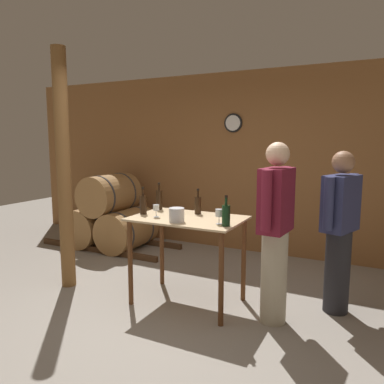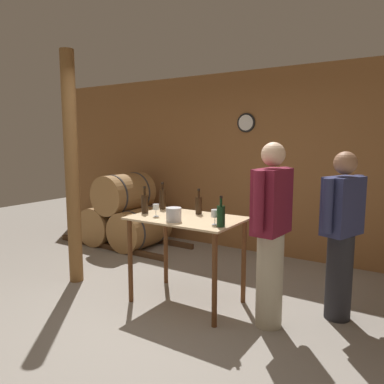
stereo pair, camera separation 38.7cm
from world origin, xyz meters
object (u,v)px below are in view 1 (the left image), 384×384
Objects in this scene: wine_glass_near_left at (156,208)px; person_visitor_with_scarf at (275,229)px; wine_bottle_center at (198,205)px; person_host at (340,229)px; wooden_post at (64,171)px; wine_bottle_left at (159,199)px; wine_bottle_right at (226,215)px; wine_glass_near_center at (219,213)px; ice_bucket at (177,215)px; wine_bottle_far_left at (143,204)px.

wine_glass_near_left is 1.22m from person_visitor_with_scarf.
person_visitor_with_scarf reaches higher than wine_bottle_center.
wine_bottle_center is 1.43m from person_host.
wooden_post is 8.74× the size of wine_bottle_left.
wooden_post is 1.70× the size of person_host.
wine_bottle_center is at bearing 140.73° from wine_bottle_right.
wine_bottle_right reaches higher than wine_glass_near_center.
ice_bucket is (-0.49, -0.05, -0.04)m from wine_bottle_right.
wine_glass_near_center is (0.89, -0.37, -0.02)m from wine_bottle_left.
wine_bottle_far_left is 1.03× the size of wine_bottle_right.
wine_bottle_center is at bearing 47.84° from wine_glass_near_left.
wine_bottle_left is 2.16× the size of wine_glass_near_center.
wooden_post is 1.12m from wine_bottle_left.
wooden_post reaches higher than wine_glass_near_center.
wine_bottle_center reaches higher than ice_bucket.
ice_bucket is at bearing -166.75° from wine_glass_near_center.
wine_glass_near_left is (0.19, -0.36, -0.03)m from wine_bottle_left.
wine_bottle_center is (1.47, 0.43, -0.34)m from wooden_post.
wine_bottle_left is at bearing 136.26° from ice_bucket.
wine_bottle_far_left is 1.00m from wine_bottle_right.
ice_bucket is 1.58m from person_host.
wine_glass_near_center is 1.19m from person_host.
wooden_post is 3.00m from person_host.
wooden_post is at bearing -170.43° from wine_bottle_far_left.
person_visitor_with_scarf is (0.91, 0.22, -0.09)m from ice_bucket.
wine_glass_near_left is 1.82m from person_host.
wooden_post is 1.98m from wine_bottle_right.
wine_bottle_far_left is 1.42m from person_visitor_with_scarf.
wine_bottle_right is 0.49m from ice_bucket.
wooden_post is at bearing -155.00° from wine_bottle_left.
wine_bottle_right is 0.17× the size of person_visitor_with_scarf.
wine_glass_near_center is at bearing -166.55° from person_visitor_with_scarf.
wine_bottle_left is 1.06m from wine_bottle_right.
wine_bottle_right is at bearing -39.27° from wine_bottle_center.
wine_bottle_far_left is 1.99m from person_host.
person_visitor_with_scarf reaches higher than ice_bucket.
wine_bottle_center is 0.93m from person_visitor_with_scarf.
wine_glass_near_center is at bearing -22.63° from wine_bottle_left.
wine_bottle_far_left is at bearing -93.41° from wine_bottle_left.
wine_bottle_right reaches higher than wine_glass_near_left.
wooden_post is 1.57m from wine_bottle_center.
person_host is (2.87, 0.70, -0.51)m from wooden_post.
wine_bottle_far_left is 0.22m from wine_glass_near_left.
wine_glass_near_center reaches higher than wine_glass_near_left.
person_visitor_with_scarf reaches higher than wine_bottle_right.
wine_bottle_right is 1.14m from person_host.
wine_glass_near_left is 0.08× the size of person_host.
wine_glass_near_center is (1.86, 0.08, -0.34)m from wooden_post.
wine_bottle_far_left is 0.29m from wine_bottle_left.
wine_bottle_far_left is at bearing 161.15° from ice_bucket.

